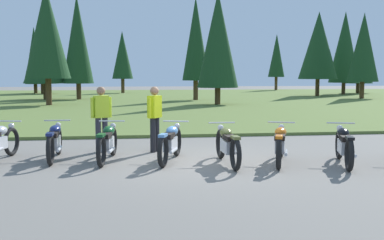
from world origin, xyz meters
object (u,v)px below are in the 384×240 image
motorcycle_orange (280,144)px  motorcycle_olive (228,144)px  motorcycle_british_green (108,142)px  rider_near_row_end (101,115)px  motorcycle_sky_blue (171,142)px  rider_in_hivis_vest (155,115)px  motorcycle_navy (55,141)px  motorcycle_black (344,145)px

motorcycle_orange → motorcycle_olive: bearing=176.9°
motorcycle_british_green → motorcycle_olive: size_ratio=1.00×
rider_near_row_end → motorcycle_olive: bearing=-34.9°
motorcycle_sky_blue → rider_in_hivis_vest: rider_in_hivis_vest is taller
motorcycle_navy → rider_near_row_end: size_ratio=1.26×
motorcycle_navy → motorcycle_british_green: size_ratio=1.00×
motorcycle_olive → rider_near_row_end: size_ratio=1.26×
motorcycle_navy → motorcycle_black: (6.38, -1.44, 0.00)m
motorcycle_british_green → rider_near_row_end: 1.39m
motorcycle_olive → motorcycle_orange: same height
motorcycle_olive → rider_near_row_end: rider_near_row_end is taller
motorcycle_sky_blue → motorcycle_orange: same height
motorcycle_navy → motorcycle_olive: bearing=-15.1°
rider_in_hivis_vest → rider_near_row_end: 1.36m
motorcycle_navy → motorcycle_orange: size_ratio=1.05×
motorcycle_sky_blue → motorcycle_black: same height
motorcycle_olive → motorcycle_black: bearing=-9.1°
motorcycle_british_green → motorcycle_black: bearing=-12.3°
motorcycle_olive → motorcycle_black: size_ratio=1.03×
motorcycle_olive → rider_near_row_end: (-2.86, 2.00, 0.51)m
motorcycle_orange → rider_in_hivis_vest: 3.32m
motorcycle_olive → motorcycle_orange: bearing=-3.1°
motorcycle_orange → rider_near_row_end: 4.56m
motorcycle_sky_blue → motorcycle_orange: 2.46m
motorcycle_sky_blue → motorcycle_olive: size_ratio=0.97×
motorcycle_orange → rider_near_row_end: size_ratio=1.20×
motorcycle_navy → motorcycle_orange: same height
motorcycle_olive → rider_near_row_end: 3.52m
motorcycle_sky_blue → rider_in_hivis_vest: bearing=102.5°
motorcycle_sky_blue → motorcycle_orange: bearing=-13.1°
motorcycle_black → rider_near_row_end: 5.90m
motorcycle_british_green → rider_in_hivis_vest: rider_in_hivis_vest is taller
motorcycle_sky_blue → rider_near_row_end: bearing=137.5°
motorcycle_sky_blue → rider_near_row_end: rider_near_row_end is taller
motorcycle_navy → rider_in_hivis_vest: bearing=18.4°
rider_in_hivis_vest → motorcycle_orange: bearing=-35.1°
motorcycle_orange → motorcycle_navy: bearing=167.7°
motorcycle_orange → motorcycle_black: (1.33, -0.34, 0.00)m
motorcycle_british_green → motorcycle_navy: bearing=165.3°
motorcycle_black → rider_near_row_end: rider_near_row_end is taller
motorcycle_orange → rider_near_row_end: (-4.04, 2.06, 0.51)m
motorcycle_orange → motorcycle_black: bearing=-14.3°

